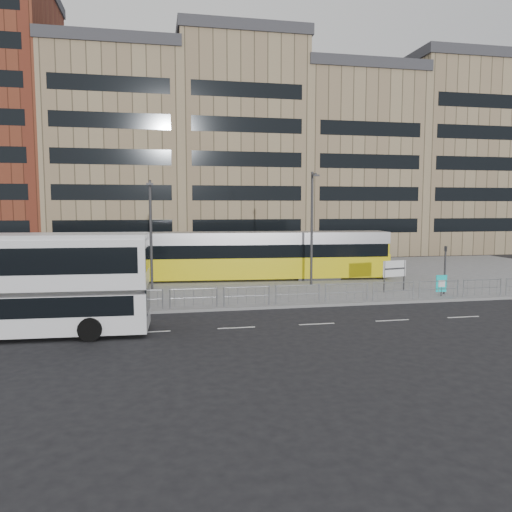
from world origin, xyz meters
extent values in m
plane|color=black|center=(0.00, 0.00, 0.00)|extent=(120.00, 120.00, 0.00)
cube|color=slate|center=(0.00, 12.00, 0.07)|extent=(64.00, 24.00, 0.15)
cube|color=gray|center=(0.00, 0.05, 0.07)|extent=(64.00, 0.25, 0.17)
cube|color=#907D5D|center=(-10.00, 34.00, 11.00)|extent=(14.00, 16.00, 22.00)
cube|color=#38383D|center=(-10.00, 34.00, 22.60)|extent=(14.40, 16.40, 1.20)
cube|color=#907D5D|center=(4.00, 34.00, 12.00)|extent=(14.00, 16.00, 24.00)
cube|color=#38383D|center=(4.00, 34.00, 24.60)|extent=(14.40, 16.40, 1.20)
cube|color=#907D5D|center=(18.00, 34.00, 10.50)|extent=(14.00, 16.00, 21.00)
cube|color=#38383D|center=(18.00, 34.00, 21.60)|extent=(14.40, 16.40, 1.20)
cube|color=#907D5D|center=(32.00, 34.00, 11.50)|extent=(14.00, 16.00, 23.00)
cube|color=#38383D|center=(32.00, 34.00, 23.60)|extent=(14.40, 16.40, 1.20)
cylinder|color=gray|center=(2.00, 0.50, 1.20)|extent=(32.00, 0.05, 0.05)
cylinder|color=gray|center=(2.00, 0.50, 0.70)|extent=(32.00, 0.04, 0.04)
cube|color=white|center=(1.00, -4.00, 0.01)|extent=(62.00, 0.12, 0.01)
cube|color=white|center=(-11.76, -3.65, 1.09)|extent=(11.49, 3.20, 1.76)
cube|color=white|center=(-11.76, -3.65, 3.26)|extent=(11.49, 3.20, 2.17)
cube|color=white|center=(-11.76, -3.65, 4.39)|extent=(11.49, 3.10, 0.31)
cube|color=black|center=(-11.25, -3.67, 1.50)|extent=(9.43, 3.14, 0.88)
cube|color=black|center=(-11.76, -3.65, 3.46)|extent=(10.87, 3.21, 1.14)
cylinder|color=black|center=(-8.52, -5.13, 0.52)|extent=(1.05, 0.36, 1.03)
cylinder|color=black|center=(-8.39, -2.49, 0.52)|extent=(1.05, 0.36, 1.03)
cube|color=#D6C30B|center=(-3.37, 11.03, 1.20)|extent=(31.14, 5.26, 1.77)
cube|color=black|center=(-3.37, 11.03, 2.42)|extent=(30.71, 5.26, 1.00)
cube|color=#9D9DA2|center=(-3.37, 11.03, 3.36)|extent=(31.13, 5.02, 0.89)
cube|color=#D6C30B|center=(11.43, 9.92, 1.92)|extent=(1.51, 2.59, 2.88)
cylinder|color=#2D2D30|center=(-3.37, 11.03, 2.03)|extent=(2.83, 2.83, 3.32)
cube|color=#2D2D30|center=(6.57, 10.28, 0.43)|extent=(3.52, 3.03, 0.55)
cube|color=#2D2D30|center=(-13.31, 11.78, 0.43)|extent=(3.52, 3.03, 0.55)
cylinder|color=#2D2D30|center=(8.93, 3.10, 1.18)|extent=(0.09, 0.09, 2.06)
cylinder|color=#2D2D30|center=(10.51, 3.42, 1.18)|extent=(0.09, 0.09, 2.06)
cube|color=white|center=(9.72, 3.26, 1.67)|extent=(1.77, 0.43, 1.07)
cylinder|color=#2D2D30|center=(11.84, 1.08, 0.50)|extent=(0.06, 0.06, 0.71)
cube|color=#0ECDCD|center=(11.84, 1.08, 0.95)|extent=(0.71, 0.10, 1.06)
cube|color=white|center=(11.84, 1.05, 0.95)|extent=(0.44, 0.04, 0.44)
imported|color=black|center=(-6.44, 2.28, 1.05)|extent=(0.53, 0.71, 1.79)
cylinder|color=#2D2D30|center=(-7.33, 1.83, 1.65)|extent=(0.12, 0.12, 3.00)
imported|color=#2D2D30|center=(-7.33, 1.83, 2.75)|extent=(0.21, 0.23, 1.00)
cylinder|color=#2D2D30|center=(12.43, 1.71, 1.65)|extent=(0.12, 0.12, 3.00)
imported|color=#2D2D30|center=(12.43, 1.71, 2.75)|extent=(0.22, 0.24, 1.00)
cylinder|color=#2D2D30|center=(-6.04, 7.39, 3.84)|extent=(0.18, 0.18, 7.37)
cylinder|color=#2D2D30|center=(-6.04, 6.99, 7.32)|extent=(0.14, 0.90, 0.14)
cube|color=#2D2D30|center=(-6.04, 6.54, 7.22)|extent=(0.45, 0.20, 0.12)
cylinder|color=#2D2D30|center=(5.21, 7.11, 4.18)|extent=(0.18, 0.18, 8.05)
cylinder|color=#2D2D30|center=(5.21, 6.71, 8.00)|extent=(0.14, 0.90, 0.14)
cube|color=#2D2D30|center=(5.21, 6.26, 7.90)|extent=(0.45, 0.20, 0.12)
camera|label=1|loc=(-5.61, -27.01, 5.74)|focal=35.00mm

